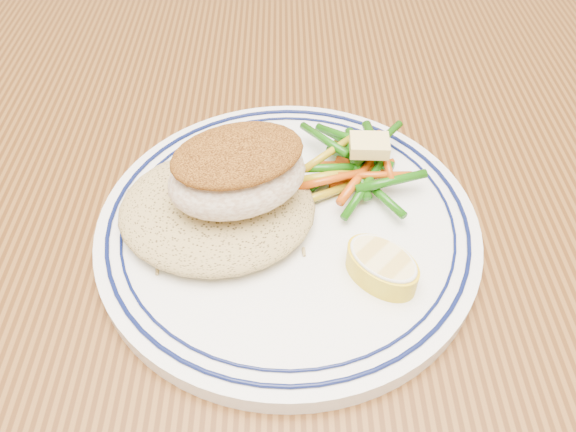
{
  "coord_description": "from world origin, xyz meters",
  "views": [
    {
      "loc": [
        0.0,
        -0.25,
        1.07
      ],
      "look_at": [
        0.01,
        0.03,
        0.77
      ],
      "focal_mm": 35.0,
      "sensor_mm": 36.0,
      "label": 1
    }
  ],
  "objects_px": {
    "fish_fillet": "(238,171)",
    "lemon_wedge": "(382,266)",
    "dining_table": "(282,335)",
    "plate": "(288,226)",
    "rice_pilaf": "(217,205)",
    "vegetable_pile": "(353,165)"
  },
  "relations": [
    {
      "from": "dining_table",
      "to": "plate",
      "type": "distance_m",
      "value": 0.11
    },
    {
      "from": "vegetable_pile",
      "to": "fish_fillet",
      "type": "bearing_deg",
      "value": -154.46
    },
    {
      "from": "dining_table",
      "to": "rice_pilaf",
      "type": "xyz_separation_m",
      "value": [
        -0.05,
        0.03,
        0.13
      ]
    },
    {
      "from": "dining_table",
      "to": "fish_fillet",
      "type": "relative_size",
      "value": 12.97
    },
    {
      "from": "rice_pilaf",
      "to": "vegetable_pile",
      "type": "distance_m",
      "value": 0.11
    },
    {
      "from": "fish_fillet",
      "to": "rice_pilaf",
      "type": "bearing_deg",
      "value": -174.99
    },
    {
      "from": "fish_fillet",
      "to": "lemon_wedge",
      "type": "distance_m",
      "value": 0.12
    },
    {
      "from": "dining_table",
      "to": "rice_pilaf",
      "type": "relative_size",
      "value": 10.5
    },
    {
      "from": "plate",
      "to": "fish_fillet",
      "type": "xyz_separation_m",
      "value": [
        -0.03,
        0.0,
        0.05
      ]
    },
    {
      "from": "rice_pilaf",
      "to": "fish_fillet",
      "type": "distance_m",
      "value": 0.04
    },
    {
      "from": "plate",
      "to": "rice_pilaf",
      "type": "distance_m",
      "value": 0.05
    },
    {
      "from": "rice_pilaf",
      "to": "lemon_wedge",
      "type": "xyz_separation_m",
      "value": [
        0.11,
        -0.05,
        -0.0
      ]
    },
    {
      "from": "lemon_wedge",
      "to": "rice_pilaf",
      "type": "bearing_deg",
      "value": 154.27
    },
    {
      "from": "dining_table",
      "to": "vegetable_pile",
      "type": "relative_size",
      "value": 14.12
    },
    {
      "from": "rice_pilaf",
      "to": "vegetable_pile",
      "type": "height_order",
      "value": "same"
    },
    {
      "from": "plate",
      "to": "dining_table",
      "type": "bearing_deg",
      "value": -100.49
    },
    {
      "from": "rice_pilaf",
      "to": "fish_fillet",
      "type": "height_order",
      "value": "fish_fillet"
    },
    {
      "from": "dining_table",
      "to": "lemon_wedge",
      "type": "distance_m",
      "value": 0.14
    },
    {
      "from": "plate",
      "to": "vegetable_pile",
      "type": "bearing_deg",
      "value": 41.66
    },
    {
      "from": "vegetable_pile",
      "to": "lemon_wedge",
      "type": "distance_m",
      "value": 0.1
    },
    {
      "from": "rice_pilaf",
      "to": "lemon_wedge",
      "type": "bearing_deg",
      "value": -25.73
    },
    {
      "from": "rice_pilaf",
      "to": "lemon_wedge",
      "type": "distance_m",
      "value": 0.13
    }
  ]
}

